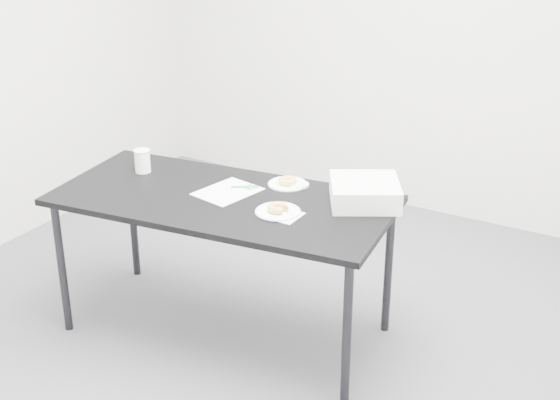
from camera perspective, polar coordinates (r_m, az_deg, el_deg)
The scene contains 14 objects.
floor at distance 4.21m, azimuth -1.75°, elevation -9.72°, with size 4.00×4.00×0.00m, color #4E4E53.
wall_back at distance 5.41m, azimuth 9.62°, elevation 12.98°, with size 4.00×0.02×2.70m, color silver.
table at distance 3.92m, azimuth -4.19°, elevation -0.59°, with size 1.77×0.99×0.77m.
scorecard at distance 3.96m, azimuth -3.85°, elevation 0.62°, with size 0.24×0.31×0.00m, color white.
logo_patch at distance 4.00m, azimuth -2.25°, elevation 0.94°, with size 0.05×0.05×0.00m, color green.
pen at distance 4.00m, azimuth -2.57°, elevation 0.98°, with size 0.01×0.01×0.14m, color #0D9164.
napkin at distance 3.68m, azimuth 0.29°, elevation -1.14°, with size 0.15×0.15×0.00m, color white.
plate_near at distance 3.71m, azimuth -0.15°, elevation -0.86°, with size 0.22×0.22×0.01m, color white.
donut_near at distance 3.70m, azimuth -0.15°, elevation -0.57°, with size 0.10×0.10×0.03m, color gold.
plate_far at distance 4.04m, azimuth 0.56°, elevation 1.18°, with size 0.20×0.20×0.01m, color white.
donut_far at distance 4.03m, azimuth 0.56°, elevation 1.42°, with size 0.10×0.10×0.03m, color gold.
coffee_cup at distance 4.25m, azimuth -10.03°, elevation 2.84°, with size 0.08×0.08×0.13m, color white.
cup_lid at distance 4.02m, azimuth 1.44°, elevation 1.11°, with size 0.10×0.10×0.01m, color white.
bakery_box at distance 3.83m, azimuth 6.22°, elevation 0.58°, with size 0.33×0.33×0.11m, color white.
Camera 1 is at (1.88, -2.98, 2.31)m, focal length 50.00 mm.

